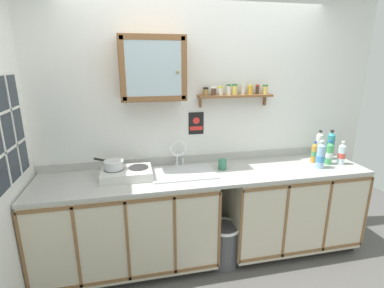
% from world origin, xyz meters
% --- Properties ---
extents(floor, '(6.20, 6.20, 0.00)m').
position_xyz_m(floor, '(0.00, 0.00, 0.00)').
color(floor, '#565451').
rests_on(floor, ground).
extents(back_wall, '(3.80, 0.07, 2.63)m').
position_xyz_m(back_wall, '(0.00, 0.63, 1.32)').
color(back_wall, white).
rests_on(back_wall, ground).
extents(lower_cabinet_run, '(1.63, 0.64, 0.90)m').
position_xyz_m(lower_cabinet_run, '(-0.77, 0.29, 0.45)').
color(lower_cabinet_run, black).
rests_on(lower_cabinet_run, ground).
extents(lower_cabinet_run_right, '(1.37, 0.64, 0.90)m').
position_xyz_m(lower_cabinet_run_right, '(0.91, 0.29, 0.45)').
color(lower_cabinet_run_right, black).
rests_on(lower_cabinet_run_right, ground).
extents(countertop, '(3.16, 0.67, 0.03)m').
position_xyz_m(countertop, '(0.00, 0.28, 0.92)').
color(countertop, '#B2B2AD').
rests_on(countertop, lower_cabinet_run).
extents(backsplash, '(3.16, 0.02, 0.08)m').
position_xyz_m(backsplash, '(0.00, 0.59, 0.97)').
color(backsplash, '#B2B2AD').
rests_on(backsplash, countertop).
extents(sink, '(0.60, 0.44, 0.42)m').
position_xyz_m(sink, '(-0.23, 0.32, 0.90)').
color(sink, silver).
rests_on(sink, countertop).
extents(hot_plate_stove, '(0.45, 0.32, 0.09)m').
position_xyz_m(hot_plate_stove, '(-0.75, 0.32, 0.97)').
color(hot_plate_stove, silver).
rests_on(hot_plate_stove, countertop).
extents(saucepan, '(0.27, 0.24, 0.08)m').
position_xyz_m(saucepan, '(-0.86, 0.34, 1.06)').
color(saucepan, silver).
rests_on(saucepan, hot_plate_stove).
extents(bottle_juice_amber_0, '(0.06, 0.06, 0.23)m').
position_xyz_m(bottle_juice_amber_0, '(1.17, 0.33, 1.04)').
color(bottle_juice_amber_0, gold).
rests_on(bottle_juice_amber_0, countertop).
extents(bottle_water_clear_1, '(0.07, 0.07, 0.24)m').
position_xyz_m(bottle_water_clear_1, '(1.40, 0.22, 1.04)').
color(bottle_water_clear_1, silver).
rests_on(bottle_water_clear_1, countertop).
extents(bottle_soda_green_2, '(0.07, 0.07, 0.25)m').
position_xyz_m(bottle_soda_green_2, '(1.28, 0.25, 1.04)').
color(bottle_soda_green_2, '#4CB266').
rests_on(bottle_soda_green_2, countertop).
extents(bottle_water_blue_3, '(0.08, 0.08, 0.28)m').
position_xyz_m(bottle_water_blue_3, '(1.12, 0.17, 1.06)').
color(bottle_water_blue_3, '#8CB7E0').
rests_on(bottle_water_blue_3, countertop).
extents(bottle_opaque_white_4, '(0.07, 0.07, 0.32)m').
position_xyz_m(bottle_opaque_white_4, '(1.26, 0.40, 1.08)').
color(bottle_opaque_white_4, white).
rests_on(bottle_opaque_white_4, countertop).
extents(bottle_detergent_teal_5, '(0.08, 0.08, 0.32)m').
position_xyz_m(bottle_detergent_teal_5, '(1.40, 0.39, 1.08)').
color(bottle_detergent_teal_5, teal).
rests_on(bottle_detergent_teal_5, countertop).
extents(mug, '(0.09, 0.11, 0.10)m').
position_xyz_m(mug, '(0.17, 0.34, 0.98)').
color(mug, '#337259').
rests_on(mug, countertop).
extents(wall_cabinet, '(0.58, 0.28, 0.56)m').
position_xyz_m(wall_cabinet, '(-0.47, 0.48, 1.89)').
color(wall_cabinet, brown).
extents(spice_shelf, '(0.76, 0.14, 0.23)m').
position_xyz_m(spice_shelf, '(0.34, 0.53, 1.64)').
color(spice_shelf, brown).
extents(warning_sign, '(0.15, 0.01, 0.23)m').
position_xyz_m(warning_sign, '(-0.04, 0.60, 1.35)').
color(warning_sign, black).
extents(window, '(0.03, 0.67, 0.83)m').
position_xyz_m(window, '(-1.59, 0.12, 1.46)').
color(window, '#262D38').
extents(trash_bin, '(0.33, 0.33, 0.43)m').
position_xyz_m(trash_bin, '(0.13, 0.13, 0.23)').
color(trash_bin, '#4C4C51').
rests_on(trash_bin, ground).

